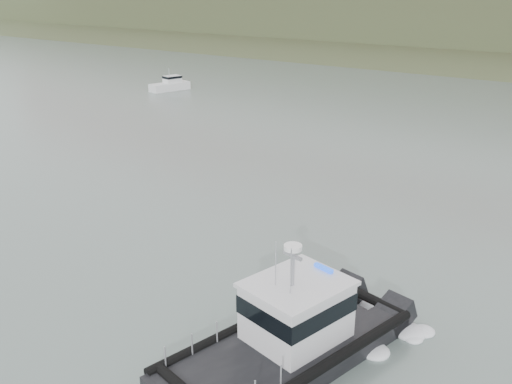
% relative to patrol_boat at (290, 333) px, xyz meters
% --- Properties ---
extents(ground, '(400.00, 400.00, 0.00)m').
position_rel_patrol_boat_xyz_m(ground, '(-9.33, 3.31, -1.29)').
color(ground, '#53635C').
rests_on(ground, ground).
extents(patrol_boat, '(6.01, 11.17, 5.14)m').
position_rel_patrol_boat_xyz_m(patrol_boat, '(0.00, 0.00, 0.00)').
color(patrol_boat, black).
rests_on(patrol_boat, ground).
extents(motorboat, '(3.05, 5.85, 3.07)m').
position_rel_patrol_boat_xyz_m(motorboat, '(-45.35, 40.35, -0.52)').
color(motorboat, silver).
rests_on(motorboat, ground).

